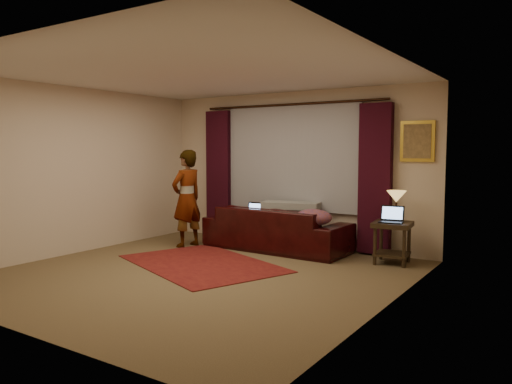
# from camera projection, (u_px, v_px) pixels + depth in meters

# --- Properties ---
(floor) EXTENTS (5.00, 5.00, 0.01)m
(floor) POSITION_uv_depth(u_px,v_px,m) (200.00, 274.00, 6.54)
(floor) COLOR brown
(floor) RESTS_ON ground
(ceiling) EXTENTS (5.00, 5.00, 0.02)m
(ceiling) POSITION_uv_depth(u_px,v_px,m) (198.00, 73.00, 6.32)
(ceiling) COLOR silver
(ceiling) RESTS_ON ground
(wall_back) EXTENTS (5.00, 0.02, 2.60)m
(wall_back) POSITION_uv_depth(u_px,v_px,m) (293.00, 169.00, 8.51)
(wall_back) COLOR beige
(wall_back) RESTS_ON ground
(wall_front) EXTENTS (5.00, 0.02, 2.60)m
(wall_front) POSITION_uv_depth(u_px,v_px,m) (14.00, 188.00, 4.35)
(wall_front) COLOR beige
(wall_front) RESTS_ON ground
(wall_left) EXTENTS (0.02, 5.00, 2.60)m
(wall_left) POSITION_uv_depth(u_px,v_px,m) (75.00, 171.00, 7.80)
(wall_left) COLOR beige
(wall_left) RESTS_ON ground
(wall_right) EXTENTS (0.02, 5.00, 2.60)m
(wall_right) POSITION_uv_depth(u_px,v_px,m) (389.00, 182.00, 5.06)
(wall_right) COLOR beige
(wall_right) RESTS_ON ground
(sheer_curtain) EXTENTS (2.50, 0.05, 1.80)m
(sheer_curtain) POSITION_uv_depth(u_px,v_px,m) (291.00, 157.00, 8.45)
(sheer_curtain) COLOR #94949B
(sheer_curtain) RESTS_ON wall_back
(drape_left) EXTENTS (0.50, 0.14, 2.30)m
(drape_left) POSITION_uv_depth(u_px,v_px,m) (219.00, 174.00, 9.25)
(drape_left) COLOR black
(drape_left) RESTS_ON floor
(drape_right) EXTENTS (0.50, 0.14, 2.30)m
(drape_right) POSITION_uv_depth(u_px,v_px,m) (375.00, 179.00, 7.61)
(drape_right) COLOR black
(drape_right) RESTS_ON floor
(curtain_rod) EXTENTS (0.04, 0.04, 3.40)m
(curtain_rod) POSITION_uv_depth(u_px,v_px,m) (290.00, 104.00, 8.33)
(curtain_rod) COLOR black
(curtain_rod) RESTS_ON wall_back
(picture_frame) EXTENTS (0.50, 0.04, 0.60)m
(picture_frame) POSITION_uv_depth(u_px,v_px,m) (417.00, 141.00, 7.30)
(picture_frame) COLOR gold
(picture_frame) RESTS_ON wall_back
(sofa) EXTENTS (2.42, 1.09, 0.97)m
(sofa) POSITION_uv_depth(u_px,v_px,m) (277.00, 220.00, 8.10)
(sofa) COLOR black
(sofa) RESTS_ON floor
(throw_blanket) EXTENTS (1.00, 0.58, 0.11)m
(throw_blanket) POSITION_uv_depth(u_px,v_px,m) (291.00, 190.00, 8.16)
(throw_blanket) COLOR gray
(throw_blanket) RESTS_ON sofa
(clothing_pile) EXTENTS (0.59, 0.47, 0.24)m
(clothing_pile) POSITION_uv_depth(u_px,v_px,m) (314.00, 218.00, 7.50)
(clothing_pile) COLOR brown
(clothing_pile) RESTS_ON sofa
(laptop_sofa) EXTENTS (0.38, 0.41, 0.27)m
(laptop_sofa) POSITION_uv_depth(u_px,v_px,m) (253.00, 211.00, 8.17)
(laptop_sofa) COLOR black
(laptop_sofa) RESTS_ON sofa
(area_rug) EXTENTS (2.78, 2.33, 0.01)m
(area_rug) POSITION_uv_depth(u_px,v_px,m) (202.00, 263.00, 7.12)
(area_rug) COLOR maroon
(area_rug) RESTS_ON floor
(end_table) EXTENTS (0.58, 0.58, 0.60)m
(end_table) POSITION_uv_depth(u_px,v_px,m) (392.00, 243.00, 7.12)
(end_table) COLOR black
(end_table) RESTS_ON floor
(tiffany_lamp) EXTENTS (0.29, 0.29, 0.44)m
(tiffany_lamp) POSITION_uv_depth(u_px,v_px,m) (396.00, 206.00, 7.14)
(tiffany_lamp) COLOR olive
(tiffany_lamp) RESTS_ON end_table
(laptop_table) EXTENTS (0.37, 0.40, 0.24)m
(laptop_table) POSITION_uv_depth(u_px,v_px,m) (391.00, 214.00, 7.02)
(laptop_table) COLOR black
(laptop_table) RESTS_ON end_table
(person) EXTENTS (0.54, 0.54, 1.63)m
(person) POSITION_uv_depth(u_px,v_px,m) (187.00, 198.00, 8.33)
(person) COLOR gray
(person) RESTS_ON floor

